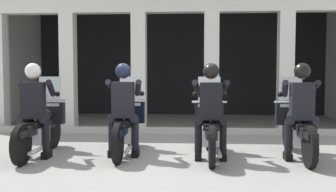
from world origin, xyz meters
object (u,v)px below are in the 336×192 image
(police_officer_far_left, at_px, (34,102))
(motorcycle_far_right, at_px, (296,127))
(police_officer_far_right, at_px, (301,103))
(motorcycle_center_right, at_px, (210,127))
(motorcycle_far_left, at_px, (41,126))
(police_officer_center_right, at_px, (211,103))
(police_officer_center_left, at_px, (123,102))
(motorcycle_center_left, at_px, (127,125))

(police_officer_far_left, distance_m, motorcycle_far_right, 4.42)
(police_officer_far_right, bearing_deg, motorcycle_center_right, -179.72)
(police_officer_far_left, height_order, motorcycle_center_right, police_officer_far_left)
(motorcycle_far_left, height_order, police_officer_center_right, police_officer_center_right)
(motorcycle_far_left, xyz_separation_m, police_officer_far_right, (4.38, -0.16, 0.44))
(police_officer_center_left, height_order, motorcycle_far_right, police_officer_center_left)
(motorcycle_center_right, xyz_separation_m, motorcycle_far_right, (1.46, 0.07, 0.00))
(motorcycle_center_left, xyz_separation_m, police_officer_far_right, (2.92, -0.38, 0.44))
(motorcycle_far_left, xyz_separation_m, police_officer_far_left, (-0.00, -0.28, 0.44))
(motorcycle_center_right, bearing_deg, police_officer_center_right, -85.16)
(motorcycle_center_left, bearing_deg, police_officer_center_left, -82.46)
(motorcycle_center_left, distance_m, police_officer_center_left, 0.52)
(motorcycle_center_right, relative_size, motorcycle_far_right, 1.00)
(motorcycle_center_left, relative_size, police_officer_center_right, 1.29)
(motorcycle_center_right, distance_m, motorcycle_far_right, 1.46)
(police_officer_far_left, height_order, motorcycle_far_right, police_officer_far_left)
(motorcycle_center_left, relative_size, police_officer_center_left, 1.29)
(motorcycle_center_left, xyz_separation_m, motorcycle_center_right, (1.46, -0.17, 0.00))
(police_officer_center_left, relative_size, police_officer_center_right, 1.00)
(motorcycle_center_left, relative_size, motorcycle_far_right, 1.00)
(police_officer_center_left, bearing_deg, motorcycle_center_right, 12.39)
(police_officer_far_left, xyz_separation_m, police_officer_center_right, (2.92, 0.05, 0.00))
(police_officer_far_left, bearing_deg, motorcycle_far_left, 94.21)
(motorcycle_far_left, bearing_deg, motorcycle_center_left, 12.89)
(motorcycle_far_left, distance_m, police_officer_center_right, 2.96)
(motorcycle_center_left, xyz_separation_m, motorcycle_far_right, (2.92, -0.09, 0.00))
(police_officer_far_left, relative_size, police_officer_far_right, 1.00)
(police_officer_center_right, xyz_separation_m, motorcycle_far_right, (1.46, 0.36, -0.44))
(motorcycle_center_right, distance_m, police_officer_center_right, 0.52)
(motorcycle_center_left, height_order, police_officer_far_right, police_officer_far_right)
(motorcycle_center_right, height_order, police_officer_center_right, police_officer_center_right)
(police_officer_center_right, bearing_deg, motorcycle_far_right, 18.81)
(motorcycle_center_left, distance_m, motorcycle_center_right, 1.47)
(motorcycle_center_right, distance_m, police_officer_far_right, 1.54)
(police_officer_far_left, relative_size, motorcycle_far_right, 0.78)
(police_officer_far_left, bearing_deg, police_officer_center_right, 5.45)
(motorcycle_far_right, relative_size, police_officer_far_right, 1.29)
(motorcycle_far_right, bearing_deg, police_officer_far_right, -81.76)
(police_officer_center_left, relative_size, police_officer_far_right, 1.00)
(motorcycle_center_right, bearing_deg, motorcycle_center_left, 178.60)
(motorcycle_far_left, height_order, motorcycle_center_left, same)
(motorcycle_far_left, bearing_deg, police_officer_center_right, -0.11)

